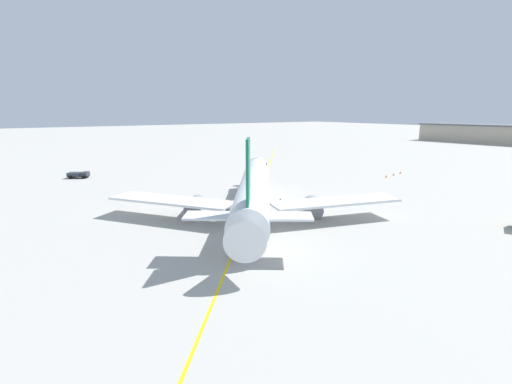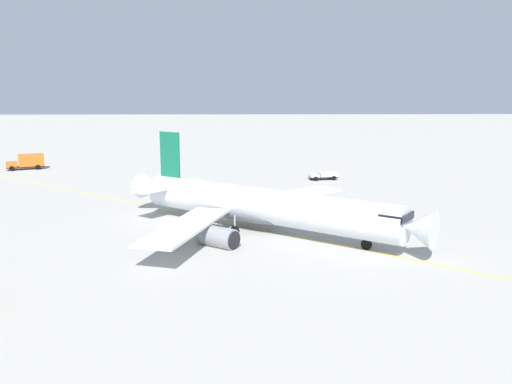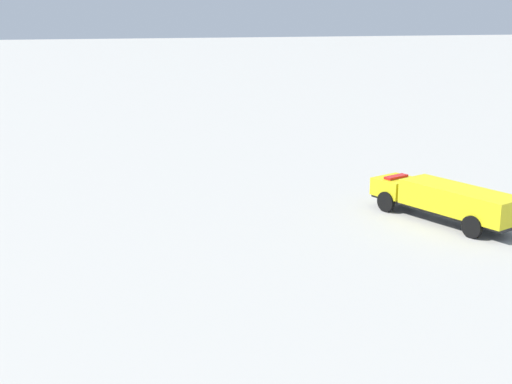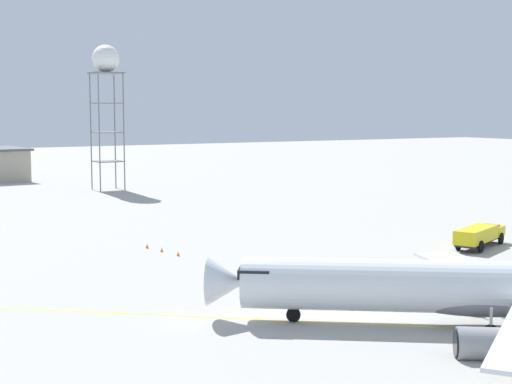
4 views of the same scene
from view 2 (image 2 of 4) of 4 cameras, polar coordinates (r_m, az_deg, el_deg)
ground_plane at (r=64.93m, az=-1.56°, el=-3.14°), size 600.00×600.00×0.00m
airliner_main at (r=59.73m, az=0.49°, el=-1.63°), size 30.52×33.63×10.87m
catering_truck_truck at (r=116.92m, az=-23.60°, el=3.08°), size 5.01×7.58×3.10m
pushback_tug_truck at (r=95.54m, az=7.39°, el=1.82°), size 3.15×5.42×1.30m
taxiway_centreline at (r=60.07m, az=1.90°, el=-4.31°), size 109.62×131.47×0.01m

